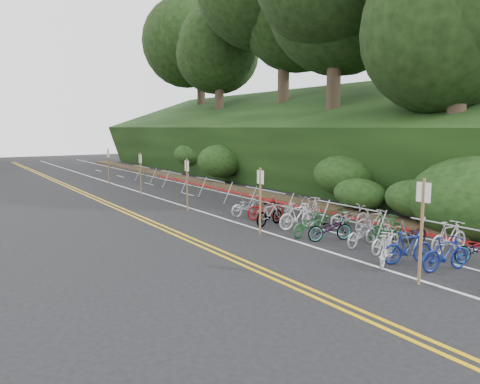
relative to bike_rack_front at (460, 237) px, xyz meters
The scene contains 11 objects.
ground 3.38m from the bike_rack_front, 151.42° to the left, with size 120.00×120.00×0.00m, color black.
road_markings 11.90m from the bike_rack_front, 100.84° to the left, with size 7.47×80.00×0.01m.
red_curb 13.88m from the bike_rack_front, 78.19° to the left, with size 0.25×28.00×0.10m, color maroon.
embankment 23.00m from the bike_rack_front, 63.89° to the left, with size 14.30×48.14×9.11m.
tree_cluster 26.78m from the bike_rack_front, 73.71° to the left, with size 32.48×54.06×18.44m.
bike_rack_front is the anchor object (origin of this frame).
bike_racks_rest 14.56m from the bike_rack_front, 89.46° to the left, with size 1.14×23.00×1.17m.
signpost_near 2.29m from the bike_rack_front, behind, with size 0.08×0.40×2.73m.
signposts_rest 15.73m from the bike_rack_front, 98.28° to the left, with size 0.08×18.40×2.50m.
bike_front 2.06m from the bike_rack_front, 140.80° to the left, with size 1.60×0.45×0.96m, color beige.
bike_valet 3.96m from the bike_rack_front, 87.24° to the left, with size 3.32×13.29×1.06m.
Camera 1 is at (-9.42, -8.95, 3.99)m, focal length 35.00 mm.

